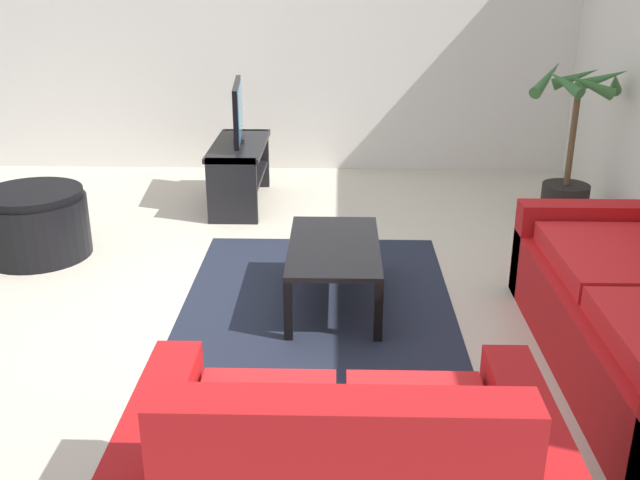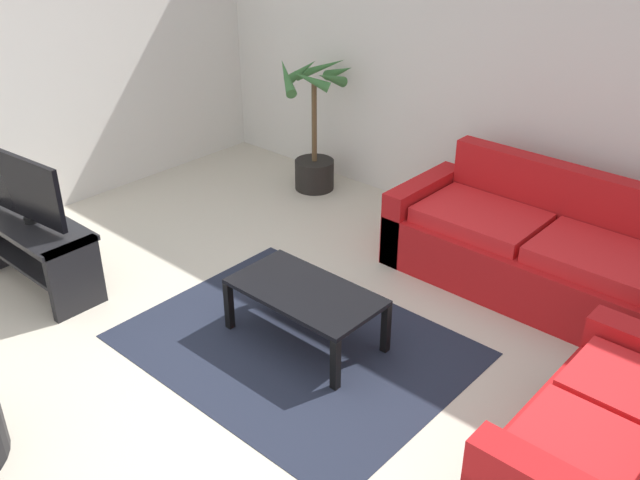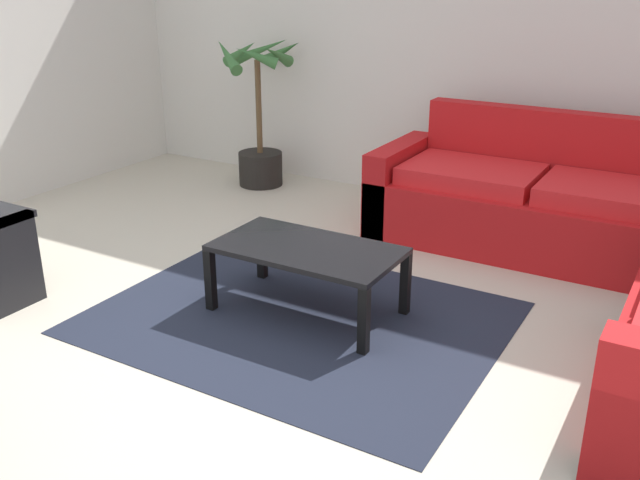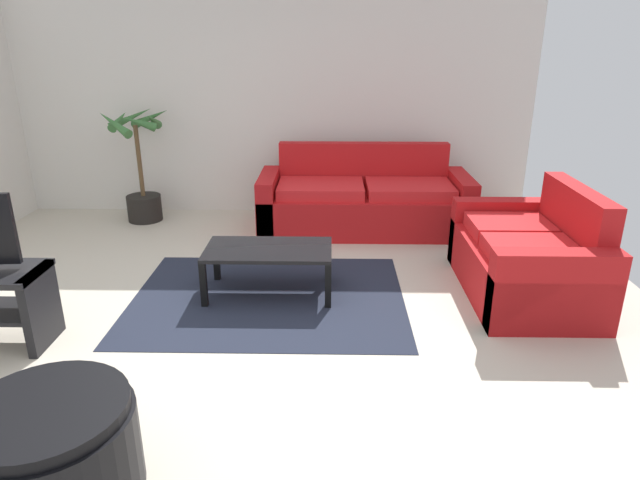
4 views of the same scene
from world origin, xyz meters
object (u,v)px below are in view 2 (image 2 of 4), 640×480
Objects in this scene: couch_loveseat at (621,456)px; tv_stand at (36,245)px; couch_main at (540,254)px; potted_palm at (315,138)px; tv at (24,188)px; coffee_table at (305,296)px.

couch_loveseat reaches higher than tv_stand.
couch_loveseat is at bearing 12.14° from tv_stand.
couch_main is 1.75× the size of potted_palm.
couch_loveseat is 1.73× the size of tv.
couch_loveseat is 1.44× the size of coffee_table.
couch_loveseat is at bearing -52.40° from couch_main.
potted_palm is at bearing 130.73° from coffee_table.
tv reaches higher than coffee_table.
potted_palm is (0.32, 2.76, -0.29)m from tv.
tv_stand is 2.79m from potted_palm.
couch_main is 1.53× the size of couch_loveseat.
potted_palm is (-1.66, 1.93, 0.18)m from coffee_table.
tv_stand is at bearing -84.74° from tv.
potted_palm reaches higher than tv_stand.
tv_stand is 2.15m from coffee_table.
coffee_table is (1.98, 0.84, -0.01)m from tv_stand.
couch_main is at bearing 62.17° from coffee_table.
couch_loveseat is 4.22m from potted_palm.
coffee_table is (1.98, 0.84, -0.48)m from tv.
tv reaches higher than tv_stand.
potted_palm is (-3.77, 1.89, 0.23)m from couch_loveseat.
couch_main is at bearing 41.13° from tv_stand.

